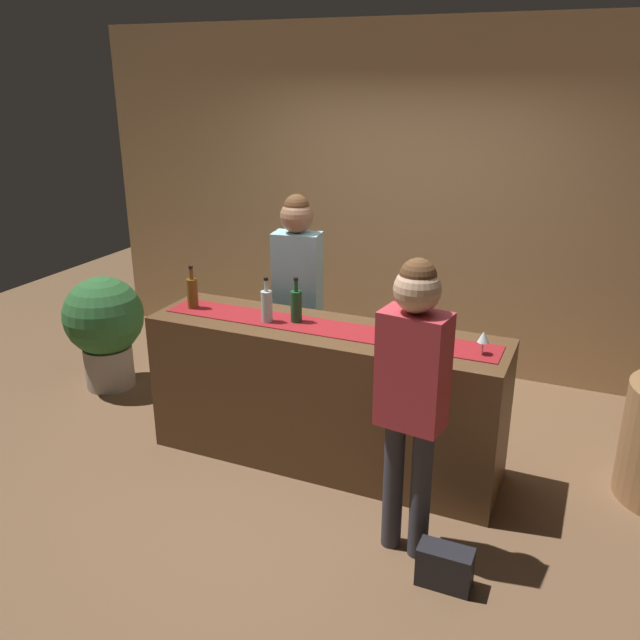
% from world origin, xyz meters
% --- Properties ---
extents(ground_plane, '(10.00, 10.00, 0.00)m').
position_xyz_m(ground_plane, '(0.00, 0.00, 0.00)').
color(ground_plane, brown).
extents(back_wall, '(6.00, 0.12, 2.90)m').
position_xyz_m(back_wall, '(0.00, 1.90, 1.45)').
color(back_wall, tan).
rests_on(back_wall, ground).
extents(bar_counter, '(2.33, 0.60, 0.96)m').
position_xyz_m(bar_counter, '(0.00, 0.00, 0.48)').
color(bar_counter, '#543821').
rests_on(bar_counter, ground).
extents(counter_runner_cloth, '(2.21, 0.28, 0.01)m').
position_xyz_m(counter_runner_cloth, '(0.00, 0.00, 0.96)').
color(counter_runner_cloth, maroon).
rests_on(counter_runner_cloth, bar_counter).
extents(wine_bottle_amber, '(0.07, 0.07, 0.30)m').
position_xyz_m(wine_bottle_amber, '(-0.97, -0.01, 1.07)').
color(wine_bottle_amber, brown).
rests_on(wine_bottle_amber, bar_counter).
extents(wine_bottle_clear, '(0.07, 0.07, 0.30)m').
position_xyz_m(wine_bottle_clear, '(-0.38, -0.05, 1.07)').
color(wine_bottle_clear, '#B2C6C1').
rests_on(wine_bottle_clear, bar_counter).
extents(wine_bottle_green, '(0.07, 0.07, 0.30)m').
position_xyz_m(wine_bottle_green, '(-0.21, 0.02, 1.07)').
color(wine_bottle_green, '#194723').
rests_on(wine_bottle_green, bar_counter).
extents(wine_glass_near_customer, '(0.07, 0.07, 0.14)m').
position_xyz_m(wine_glass_near_customer, '(1.00, -0.03, 1.07)').
color(wine_glass_near_customer, silver).
rests_on(wine_glass_near_customer, bar_counter).
extents(wine_glass_mid_counter, '(0.07, 0.07, 0.14)m').
position_xyz_m(wine_glass_mid_counter, '(0.70, -0.04, 1.07)').
color(wine_glass_mid_counter, silver).
rests_on(wine_glass_mid_counter, bar_counter).
extents(bartender, '(0.36, 0.24, 1.69)m').
position_xyz_m(bartender, '(-0.46, 0.58, 1.04)').
color(bartender, '#26262B').
rests_on(bartender, ground).
extents(customer_sipping, '(0.36, 0.24, 1.66)m').
position_xyz_m(customer_sipping, '(0.77, -0.66, 1.02)').
color(customer_sipping, '#33333D').
rests_on(customer_sipping, ground).
extents(potted_plant_tall, '(0.65, 0.65, 0.95)m').
position_xyz_m(potted_plant_tall, '(-2.10, 0.34, 0.55)').
color(potted_plant_tall, '#9E9389').
rests_on(potted_plant_tall, ground).
extents(handbag, '(0.28, 0.14, 0.22)m').
position_xyz_m(handbag, '(1.04, -0.85, 0.11)').
color(handbag, black).
rests_on(handbag, ground).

